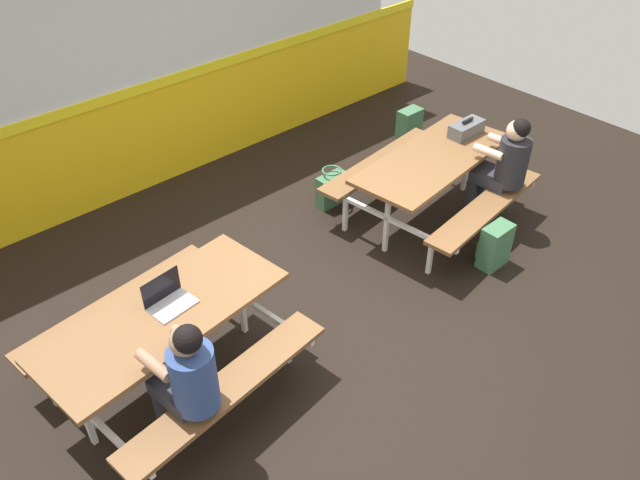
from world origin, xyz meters
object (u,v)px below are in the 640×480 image
Objects in this scene: student_nearer at (187,377)px; satchel_spare at (494,246)px; picnic_table_right at (432,171)px; backpack_dark at (409,126)px; student_further at (504,163)px; tote_bag_bright at (331,189)px; laptop_silver at (168,299)px; toolbox_grey at (466,129)px; picnic_table_left at (166,330)px.

satchel_spare is (3.17, -0.20, -0.49)m from student_nearer.
picnic_table_right reaches higher than backpack_dark.
backpack_dark is at bearing 70.39° from student_further.
student_further is at bearing -53.22° from tote_bag_bright.
toolbox_grey is (3.62, 0.15, 0.02)m from laptop_silver.
student_further reaches higher than backpack_dark.
student_nearer is at bearing -112.42° from laptop_silver.
toolbox_grey is at bearing 3.03° from picnic_table_left.
satchel_spare is at bearing -75.89° from tote_bag_bright.
laptop_silver reaches higher than backpack_dark.
toolbox_grey is at bearing 2.35° from laptop_silver.
picnic_table_left is 4.30× the size of satchel_spare.
laptop_silver is (0.26, 0.63, 0.08)m from student_nearer.
toolbox_grey is at bearing 54.09° from satchel_spare.
satchel_spare is at bearing -145.41° from student_further.
tote_bag_bright is (2.56, 0.99, -0.38)m from picnic_table_left.
student_nearer is 3.19m from tote_bag_bright.
student_further is 0.60m from toolbox_grey.
student_further reaches higher than laptop_silver.
backpack_dark and satchel_spare have the same top height.
student_further is 2.74× the size of backpack_dark.
student_nearer reaches higher than toolbox_grey.
picnic_table_left is at bearing -158.85° from tote_bag_bright.
picnic_table_right is 5.51× the size of laptop_silver.
laptop_silver is 0.80× the size of tote_bag_bright.
backpack_dark is (4.37, 1.94, -0.49)m from student_nearer.
picnic_table_left is 1.00× the size of picnic_table_right.
picnic_table_right reaches higher than satchel_spare.
student_further is at bearing 34.59° from satchel_spare.
toolbox_grey is 1.34m from satchel_spare.
laptop_silver is 0.86× the size of toolbox_grey.
backpack_dark is 2.45m from satchel_spare.
tote_bag_bright is at bearing 21.15° from picnic_table_left.
satchel_spare is at bearing -3.56° from student_nearer.
student_further reaches higher than tote_bag_bright.
picnic_table_right is 0.70m from student_further.
laptop_silver is at bearing 173.04° from student_further.
student_nearer is 3.76m from student_further.
toolbox_grey is (0.13, 0.58, 0.10)m from student_further.
picnic_table_right is at bearing 2.35° from picnic_table_left.
laptop_silver reaches higher than toolbox_grey.
student_further is at bearing -47.60° from picnic_table_right.
toolbox_grey reaches higher than picnic_table_left.
picnic_table_left is at bearing 165.48° from satchel_spare.
backpack_dark is at bearing 17.93° from picnic_table_left.
satchel_spare is at bearing -14.52° from picnic_table_left.
tote_bag_bright is (-1.15, 0.79, -0.62)m from toolbox_grey.
laptop_silver reaches higher than picnic_table_right.
student_further reaches higher than satchel_spare.
tote_bag_bright is at bearing 145.39° from toolbox_grey.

